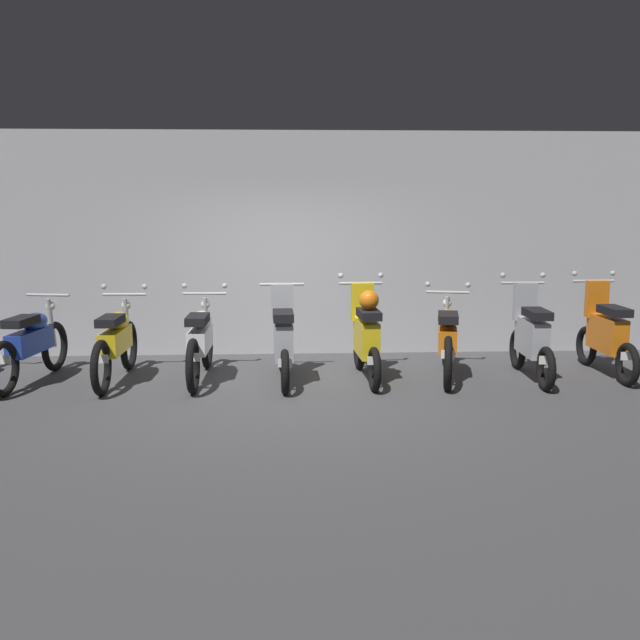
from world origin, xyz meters
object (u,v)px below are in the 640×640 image
at_px(motorbike_slot_8, 605,334).
at_px(motorbike_slot_7, 531,337).
at_px(motorbike_slot_3, 200,341).
at_px(motorbike_slot_1, 31,343).
at_px(motorbike_slot_6, 447,339).
at_px(motorbike_slot_2, 116,342).
at_px(motorbike_slot_4, 283,340).
at_px(motorbike_slot_5, 366,335).

bearing_deg(motorbike_slot_8, motorbike_slot_7, -170.34).
bearing_deg(motorbike_slot_3, motorbike_slot_8, 0.34).
relative_size(motorbike_slot_1, motorbike_slot_6, 1.01).
xyz_separation_m(motorbike_slot_2, motorbike_slot_4, (2.05, -0.11, 0.03)).
bearing_deg(motorbike_slot_5, motorbike_slot_8, 2.21).
relative_size(motorbike_slot_2, motorbike_slot_3, 1.00).
bearing_deg(motorbike_slot_5, motorbike_slot_1, 179.34).
height_order(motorbike_slot_2, motorbike_slot_3, same).
distance_m(motorbike_slot_3, motorbike_slot_7, 4.11).
height_order(motorbike_slot_2, motorbike_slot_6, same).
xyz_separation_m(motorbike_slot_2, motorbike_slot_3, (1.03, 0.04, 0.00)).
bearing_deg(motorbike_slot_7, motorbike_slot_1, 179.04).
height_order(motorbike_slot_3, motorbike_slot_5, motorbike_slot_5).
relative_size(motorbike_slot_3, motorbike_slot_6, 1.01).
bearing_deg(motorbike_slot_7, motorbike_slot_3, 178.00).
distance_m(motorbike_slot_1, motorbike_slot_8, 7.19).
xyz_separation_m(motorbike_slot_4, motorbike_slot_8, (4.11, 0.17, 0.00)).
relative_size(motorbike_slot_1, motorbike_slot_4, 1.15).
bearing_deg(motorbike_slot_1, motorbike_slot_7, -0.96).
bearing_deg(motorbike_slot_4, motorbike_slot_8, 2.41).
height_order(motorbike_slot_4, motorbike_slot_6, motorbike_slot_4).
relative_size(motorbike_slot_1, motorbike_slot_5, 1.15).
bearing_deg(motorbike_slot_8, motorbike_slot_5, -177.79).
xyz_separation_m(motorbike_slot_2, motorbike_slot_7, (5.14, -0.11, 0.04)).
xyz_separation_m(motorbike_slot_2, motorbike_slot_5, (3.08, -0.05, 0.08)).
distance_m(motorbike_slot_4, motorbike_slot_5, 1.03).
distance_m(motorbike_slot_3, motorbike_slot_8, 5.14).
relative_size(motorbike_slot_2, motorbike_slot_6, 1.01).
relative_size(motorbike_slot_1, motorbike_slot_7, 1.15).
bearing_deg(motorbike_slot_7, motorbike_slot_5, 178.44).
height_order(motorbike_slot_1, motorbike_slot_5, motorbike_slot_5).
xyz_separation_m(motorbike_slot_3, motorbike_slot_8, (5.14, 0.03, 0.04)).
relative_size(motorbike_slot_6, motorbike_slot_8, 1.15).
bearing_deg(motorbike_slot_2, motorbike_slot_4, -2.99).
relative_size(motorbike_slot_2, motorbike_slot_7, 1.16).
bearing_deg(motorbike_slot_6, motorbike_slot_2, -179.65).
bearing_deg(motorbike_slot_5, motorbike_slot_3, 177.55).
bearing_deg(motorbike_slot_4, motorbike_slot_2, 177.01).
bearing_deg(motorbike_slot_6, motorbike_slot_4, -176.32).
relative_size(motorbike_slot_5, motorbike_slot_8, 1.00).
bearing_deg(motorbike_slot_8, motorbike_slot_2, -179.39).
xyz_separation_m(motorbike_slot_3, motorbike_slot_4, (1.03, -0.14, 0.03)).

